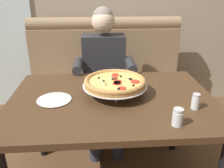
{
  "coord_description": "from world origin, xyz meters",
  "views": [
    {
      "loc": [
        -0.1,
        -1.38,
        1.45
      ],
      "look_at": [
        -0.0,
        0.0,
        0.86
      ],
      "focal_mm": 37.39,
      "sensor_mm": 36.0,
      "label": 1
    }
  ],
  "objects_px": {
    "booth_bench": "(106,89)",
    "plate_near_left": "(54,99)",
    "dining_table": "(112,109)",
    "pizza": "(115,82)",
    "shaker_parmesan": "(196,102)",
    "shaker_pepper_flakes": "(178,118)",
    "diner_main": "(104,70)",
    "patio_chair": "(19,48)"
  },
  "relations": [
    {
      "from": "diner_main",
      "to": "plate_near_left",
      "type": "height_order",
      "value": "diner_main"
    },
    {
      "from": "shaker_parmesan",
      "to": "patio_chair",
      "type": "distance_m",
      "value": 3.12
    },
    {
      "from": "shaker_parmesan",
      "to": "patio_chair",
      "type": "xyz_separation_m",
      "value": [
        -1.82,
        2.52,
        -0.28
      ]
    },
    {
      "from": "dining_table",
      "to": "diner_main",
      "type": "distance_m",
      "value": 0.67
    },
    {
      "from": "diner_main",
      "to": "pizza",
      "type": "bearing_deg",
      "value": -85.44
    },
    {
      "from": "patio_chair",
      "to": "shaker_parmesan",
      "type": "bearing_deg",
      "value": -54.2
    },
    {
      "from": "booth_bench",
      "to": "shaker_pepper_flakes",
      "type": "relative_size",
      "value": 17.0
    },
    {
      "from": "booth_bench",
      "to": "plate_near_left",
      "type": "bearing_deg",
      "value": -111.71
    },
    {
      "from": "dining_table",
      "to": "patio_chair",
      "type": "xyz_separation_m",
      "value": [
        -1.33,
        2.34,
        -0.15
      ]
    },
    {
      "from": "dining_table",
      "to": "plate_near_left",
      "type": "relative_size",
      "value": 6.08
    },
    {
      "from": "booth_bench",
      "to": "shaker_parmesan",
      "type": "distance_m",
      "value": 1.28
    },
    {
      "from": "dining_table",
      "to": "shaker_pepper_flakes",
      "type": "bearing_deg",
      "value": -47.06
    },
    {
      "from": "diner_main",
      "to": "shaker_parmesan",
      "type": "distance_m",
      "value": 1.0
    },
    {
      "from": "shaker_parmesan",
      "to": "plate_near_left",
      "type": "height_order",
      "value": "shaker_parmesan"
    },
    {
      "from": "booth_bench",
      "to": "patio_chair",
      "type": "distance_m",
      "value": 1.94
    },
    {
      "from": "shaker_pepper_flakes",
      "to": "plate_near_left",
      "type": "bearing_deg",
      "value": 154.23
    },
    {
      "from": "shaker_pepper_flakes",
      "to": "patio_chair",
      "type": "xyz_separation_m",
      "value": [
        -1.65,
        2.69,
        -0.28
      ]
    },
    {
      "from": "pizza",
      "to": "shaker_parmesan",
      "type": "bearing_deg",
      "value": -25.78
    },
    {
      "from": "pizza",
      "to": "diner_main",
      "type": "bearing_deg",
      "value": 94.56
    },
    {
      "from": "booth_bench",
      "to": "plate_near_left",
      "type": "distance_m",
      "value": 1.08
    },
    {
      "from": "diner_main",
      "to": "plate_near_left",
      "type": "distance_m",
      "value": 0.77
    },
    {
      "from": "dining_table",
      "to": "shaker_pepper_flakes",
      "type": "distance_m",
      "value": 0.49
    },
    {
      "from": "booth_bench",
      "to": "plate_near_left",
      "type": "height_order",
      "value": "booth_bench"
    },
    {
      "from": "diner_main",
      "to": "shaker_parmesan",
      "type": "relative_size",
      "value": 13.23
    },
    {
      "from": "dining_table",
      "to": "diner_main",
      "type": "height_order",
      "value": "diner_main"
    },
    {
      "from": "shaker_pepper_flakes",
      "to": "patio_chair",
      "type": "bearing_deg",
      "value": 121.56
    },
    {
      "from": "pizza",
      "to": "shaker_pepper_flakes",
      "type": "height_order",
      "value": "pizza"
    },
    {
      "from": "pizza",
      "to": "plate_near_left",
      "type": "distance_m",
      "value": 0.41
    },
    {
      "from": "patio_chair",
      "to": "plate_near_left",
      "type": "bearing_deg",
      "value": -67.95
    },
    {
      "from": "pizza",
      "to": "shaker_pepper_flakes",
      "type": "distance_m",
      "value": 0.5
    },
    {
      "from": "pizza",
      "to": "patio_chair",
      "type": "height_order",
      "value": "pizza"
    },
    {
      "from": "shaker_pepper_flakes",
      "to": "shaker_parmesan",
      "type": "relative_size",
      "value": 1.01
    },
    {
      "from": "diner_main",
      "to": "shaker_pepper_flakes",
      "type": "relative_size",
      "value": 13.1
    },
    {
      "from": "pizza",
      "to": "shaker_parmesan",
      "type": "xyz_separation_m",
      "value": [
        0.47,
        -0.23,
        -0.05
      ]
    },
    {
      "from": "pizza",
      "to": "shaker_parmesan",
      "type": "distance_m",
      "value": 0.52
    },
    {
      "from": "booth_bench",
      "to": "shaker_pepper_flakes",
      "type": "height_order",
      "value": "booth_bench"
    },
    {
      "from": "shaker_pepper_flakes",
      "to": "shaker_parmesan",
      "type": "bearing_deg",
      "value": 45.51
    },
    {
      "from": "booth_bench",
      "to": "diner_main",
      "type": "height_order",
      "value": "diner_main"
    },
    {
      "from": "diner_main",
      "to": "pizza",
      "type": "relative_size",
      "value": 2.95
    },
    {
      "from": "booth_bench",
      "to": "pizza",
      "type": "xyz_separation_m",
      "value": [
        0.02,
        -0.89,
        0.45
      ]
    },
    {
      "from": "pizza",
      "to": "patio_chair",
      "type": "xyz_separation_m",
      "value": [
        -1.35,
        2.29,
        -0.33
      ]
    },
    {
      "from": "booth_bench",
      "to": "pizza",
      "type": "bearing_deg",
      "value": -88.59
    }
  ]
}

